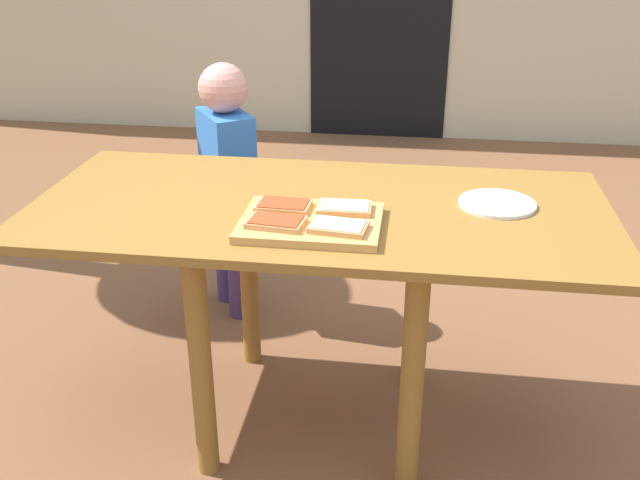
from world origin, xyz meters
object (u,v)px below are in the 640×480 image
pizza_slice_far_left (284,206)px  cutting_board (312,223)px  pizza_slice_near_left (276,222)px  plate_white_right (497,204)px  pizza_slice_near_right (338,227)px  child_left (228,175)px  pizza_slice_far_right (345,208)px  dining_table (319,239)px

pizza_slice_far_left → cutting_board: bearing=-33.9°
pizza_slice_near_left → plate_white_right: 0.61m
pizza_slice_near_right → child_left: child_left is taller
cutting_board → pizza_slice_near_left: 0.10m
pizza_slice_far_right → child_left: child_left is taller
dining_table → pizza_slice_far_right: pizza_slice_far_right is taller
dining_table → pizza_slice_near_right: pizza_slice_near_right is taller
pizza_slice_near_left → child_left: bearing=112.7°
pizza_slice_far_right → plate_white_right: pizza_slice_far_right is taller
pizza_slice_far_left → plate_white_right: pizza_slice_far_left is taller
cutting_board → plate_white_right: size_ratio=1.70×
plate_white_right → pizza_slice_near_right: bearing=-146.0°
plate_white_right → child_left: (-0.89, 0.56, -0.16)m
pizza_slice_near_left → pizza_slice_near_right: same height
pizza_slice_near_left → cutting_board: bearing=32.0°
cutting_board → pizza_slice_near_left: bearing=-148.0°
child_left → pizza_slice_far_left: bearing=-64.4°
cutting_board → plate_white_right: (0.47, 0.21, -0.01)m
pizza_slice_far_left → pizza_slice_far_right: bearing=2.8°
pizza_slice_far_left → child_left: 0.81m
cutting_board → child_left: (-0.43, 0.77, -0.17)m
dining_table → pizza_slice_near_left: (-0.08, -0.20, 0.13)m
pizza_slice_far_right → dining_table: bearing=132.1°
pizza_slice_far_right → pizza_slice_far_left: (-0.16, -0.01, 0.00)m
pizza_slice_far_left → pizza_slice_near_right: (0.16, -0.11, 0.00)m
child_left → pizza_slice_near_left: bearing=-67.3°
cutting_board → pizza_slice_far_left: bearing=146.1°
cutting_board → pizza_slice_near_left: pizza_slice_near_left is taller
cutting_board → pizza_slice_near_right: size_ratio=2.39×
cutting_board → pizza_slice_near_right: (0.07, -0.06, 0.02)m
child_left → plate_white_right: bearing=-32.1°
pizza_slice_far_right → pizza_slice_near_right: same height
pizza_slice_near_left → plate_white_right: (0.55, 0.26, -0.02)m
plate_white_right → child_left: 1.07m
pizza_slice_far_right → pizza_slice_far_left: 0.16m
pizza_slice_near_right → pizza_slice_far_right: bearing=89.2°
pizza_slice_far_left → child_left: size_ratio=0.15×
pizza_slice_near_right → plate_white_right: pizza_slice_near_right is taller
dining_table → child_left: bearing=124.2°
dining_table → plate_white_right: plate_white_right is taller
dining_table → pizza_slice_near_right: size_ratio=10.62×
dining_table → child_left: (-0.42, 0.62, -0.05)m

